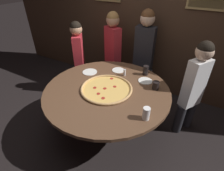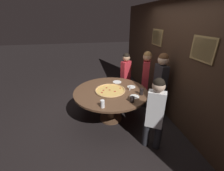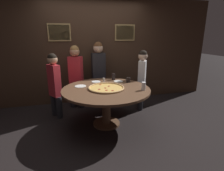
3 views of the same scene
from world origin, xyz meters
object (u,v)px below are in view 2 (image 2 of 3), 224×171
condiment_shaker (130,88)px  diner_side_right (155,111)px  white_plate_far_back (131,87)px  giant_pizza (110,90)px  drink_cup_by_shaker (141,92)px  diner_side_left (160,82)px  white_plate_beside_cup (134,97)px  drink_cup_front_edge (132,99)px  drink_cup_far_left (103,104)px  diner_far_left (126,74)px  dining_table (111,96)px  white_plate_near_front (117,82)px  diner_centre_back (146,76)px

condiment_shaker → diner_side_right: 0.94m
condiment_shaker → white_plate_far_back: bearing=149.3°
giant_pizza → white_plate_far_back: 0.53m
drink_cup_by_shaker → diner_side_left: (-0.24, 0.53, 0.06)m
white_plate_beside_cup → white_plate_far_back: (-0.47, 0.08, 0.00)m
giant_pizza → drink_cup_front_edge: size_ratio=6.29×
drink_cup_far_left → condiment_shaker: bearing=130.4°
diner_side_right → white_plate_far_back: bearing=-55.2°
drink_cup_by_shaker → diner_far_left: diner_far_left is taller
condiment_shaker → diner_side_left: bearing=88.5°
giant_pizza → white_plate_far_back: bearing=101.4°
drink_cup_far_left → white_plate_far_back: size_ratio=0.77×
dining_table → white_plate_near_front: bearing=151.1°
drink_cup_front_edge → diner_side_right: 0.51m
giant_pizza → white_plate_near_front: 0.52m
diner_side_left → diner_side_right: diner_side_left is taller
giant_pizza → white_plate_beside_cup: size_ratio=3.44×
dining_table → drink_cup_by_shaker: drink_cup_by_shaker is taller
diner_side_left → white_plate_far_back: bearing=71.7°
condiment_shaker → diner_side_right: size_ratio=0.07×
white_plate_near_front → condiment_shaker: (0.50, 0.17, 0.05)m
drink_cup_far_left → diner_centre_back: diner_centre_back is taller
drink_cup_by_shaker → white_plate_far_back: bearing=-168.0°
drink_cup_by_shaker → white_plate_beside_cup: (0.07, -0.17, -0.07)m
dining_table → condiment_shaker: 0.46m
drink_cup_by_shaker → white_plate_near_front: 0.83m
giant_pizza → white_plate_near_front: (-0.45, 0.26, -0.01)m
dining_table → drink_cup_by_shaker: 0.69m
diner_far_left → diner_side_left: bearing=-95.9°
white_plate_far_back → diner_far_left: size_ratio=0.14×
drink_cup_front_edge → drink_cup_by_shaker: 0.37m
condiment_shaker → diner_centre_back: 0.80m
drink_cup_far_left → drink_cup_by_shaker: bearing=111.0°
giant_pizza → drink_cup_front_edge: bearing=30.9°
dining_table → white_plate_near_front: size_ratio=7.52×
drink_cup_front_edge → drink_cup_by_shaker: (-0.24, 0.28, 0.02)m
diner_far_left → white_plate_far_back: bearing=-129.8°
drink_cup_front_edge → diner_side_right: size_ratio=0.08×
diner_far_left → white_plate_beside_cup: bearing=-130.9°
condiment_shaker → giant_pizza: bearing=-95.7°
white_plate_beside_cup → condiment_shaker: (-0.32, -0.00, 0.05)m
white_plate_far_back → diner_side_right: diner_side_right is taller
white_plate_beside_cup → diner_centre_back: (-0.86, 0.59, 0.09)m
white_plate_near_front → white_plate_far_back: same height
drink_cup_front_edge → drink_cup_far_left: bearing=-81.6°
white_plate_far_back → condiment_shaker: 0.18m
condiment_shaker → drink_cup_front_edge: bearing=-12.4°
dining_table → diner_side_left: size_ratio=1.06×
dining_table → diner_centre_back: (-0.49, 1.02, 0.22)m
white_plate_beside_cup → white_plate_far_back: same height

